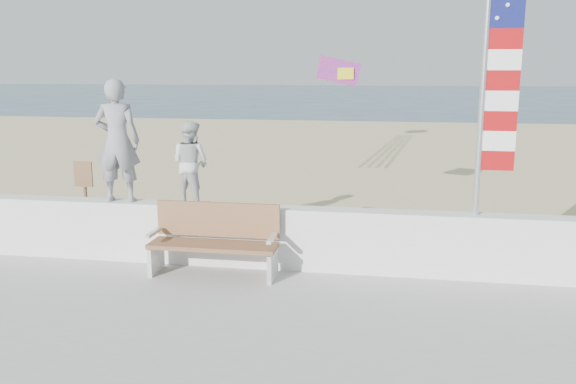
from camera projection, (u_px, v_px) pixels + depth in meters
name	position (u px, v px, depth m)	size (l,w,h in m)	color
ground	(245.00, 335.00, 7.09)	(220.00, 220.00, 0.00)	#2E4A5D
sand	(328.00, 187.00, 15.77)	(90.00, 40.00, 0.08)	#CCBD88
seawall	(277.00, 237.00, 8.90)	(30.00, 0.35, 0.90)	silver
adult	(117.00, 141.00, 9.03)	(0.67, 0.44, 1.83)	gray
child	(190.00, 163.00, 8.90)	(0.60, 0.46, 1.23)	silver
bench	(215.00, 239.00, 8.58)	(1.80, 0.57, 1.00)	brown
flag	(494.00, 73.00, 7.94)	(0.50, 0.08, 3.50)	silver
parafoil_kite	(340.00, 71.00, 11.92)	(0.90, 0.32, 0.60)	#F9321B
sign	(85.00, 197.00, 10.18)	(0.32, 0.07, 1.46)	olive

